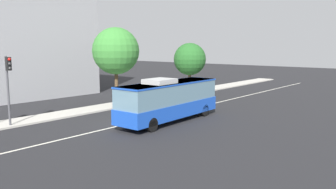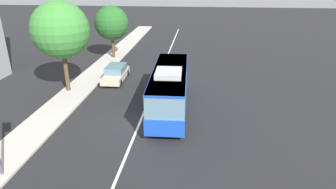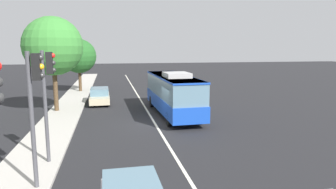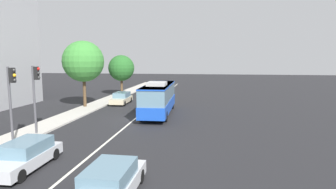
# 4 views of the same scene
# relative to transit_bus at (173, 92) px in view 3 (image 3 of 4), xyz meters

# --- Properties ---
(ground_plane) EXTENTS (160.00, 160.00, 0.00)m
(ground_plane) POSITION_rel_transit_bus_xyz_m (-2.69, 1.85, -1.81)
(ground_plane) COLOR black
(sidewalk_kerb) EXTENTS (80.00, 2.68, 0.14)m
(sidewalk_kerb) POSITION_rel_transit_bus_xyz_m (-2.69, 8.56, -1.74)
(sidewalk_kerb) COLOR #B2ADA3
(sidewalk_kerb) RESTS_ON ground_plane
(lane_centre_line) EXTENTS (76.00, 0.16, 0.01)m
(lane_centre_line) POSITION_rel_transit_bus_xyz_m (-2.69, 1.85, -1.80)
(lane_centre_line) COLOR silver
(lane_centre_line) RESTS_ON ground_plane
(transit_bus) EXTENTS (10.08, 2.83, 3.46)m
(transit_bus) POSITION_rel_transit_bus_xyz_m (0.00, 0.00, 0.00)
(transit_bus) COLOR #1947B7
(transit_bus) RESTS_ON ground_plane
(sedan_beige) EXTENTS (4.53, 1.89, 1.46)m
(sedan_beige) POSITION_rel_transit_bus_xyz_m (6.00, 5.88, -1.09)
(sedan_beige) COLOR #C6B793
(sedan_beige) RESTS_ON ground_plane
(traffic_light_near_corner) EXTENTS (0.34, 0.62, 5.20)m
(traffic_light_near_corner) POSITION_rel_transit_bus_xyz_m (-8.98, 7.61, 1.75)
(traffic_light_near_corner) COLOR #47474C
(traffic_light_near_corner) RESTS_ON ground_plane
(traffic_light_far_corner) EXTENTS (0.32, 0.62, 5.20)m
(traffic_light_far_corner) POSITION_rel_transit_bus_xyz_m (-11.58, 7.57, 1.75)
(traffic_light_far_corner) COLOR #47474C
(traffic_light_far_corner) RESTS_ON ground_plane
(street_tree_kerbside_left) EXTENTS (4.73, 4.73, 7.78)m
(street_tree_kerbside_left) POSITION_rel_transit_bus_xyz_m (2.69, 9.28, 3.59)
(street_tree_kerbside_left) COLOR #4C3823
(street_tree_kerbside_left) RESTS_ON ground_plane
(street_tree_kerbside_centre) EXTENTS (4.01, 4.01, 6.30)m
(street_tree_kerbside_centre) POSITION_rel_transit_bus_xyz_m (13.97, 8.36, 2.47)
(street_tree_kerbside_centre) COLOR #4C3823
(street_tree_kerbside_centre) RESTS_ON ground_plane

